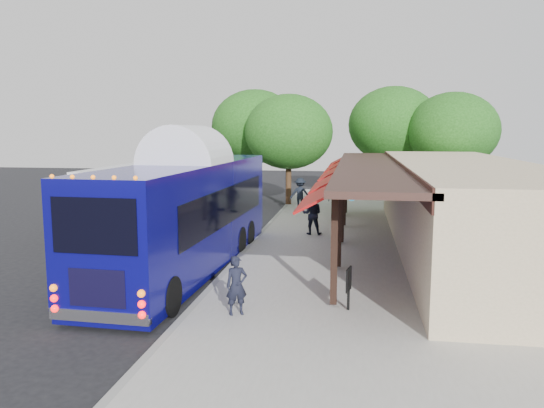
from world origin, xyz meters
The scene contains 15 objects.
ground centered at (0.00, 0.00, 0.00)m, with size 90.00×90.00×0.00m, color black.
sidewalk centered at (5.00, 4.00, 0.07)m, with size 10.00×40.00×0.15m, color #9E9B93.
curb centered at (0.05, 4.00, 0.07)m, with size 0.20×40.00×0.16m, color gray.
station_shelter centered at (8.38, 4.00, 1.85)m, with size 8.15×20.00×3.60m.
coach_bus centered at (-1.45, -0.28, 2.14)m, with size 3.11×12.56×3.99m.
city_bus centered at (-5.27, 6.87, 1.79)m, with size 2.84×12.08×3.23m.
ped_a centered at (1.35, -5.00, 0.91)m, with size 0.56×0.36×1.52m, color black.
ped_b centered at (2.40, 5.83, 1.09)m, with size 0.91×0.71×1.87m, color black.
ped_c centered at (3.33, 11.29, 1.04)m, with size 1.04×0.43×1.77m, color black.
ped_d centered at (1.09, 13.17, 1.10)m, with size 1.22×0.70×1.89m, color black.
sign_board centered at (4.17, -4.20, 0.92)m, with size 0.15×0.51×1.13m.
tree_left centered at (0.10, 15.43, 4.72)m, with size 5.52×5.52×7.07m.
tree_mid centered at (6.77, 19.33, 5.18)m, with size 6.07×6.07×7.77m.
tree_right centered at (10.25, 16.91, 4.79)m, with size 5.62×5.62×7.19m.
tree_far centered at (-2.57, 18.18, 5.05)m, with size 5.92×5.92×7.58m.
Camera 1 is at (4.29, -17.79, 4.85)m, focal length 35.00 mm.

